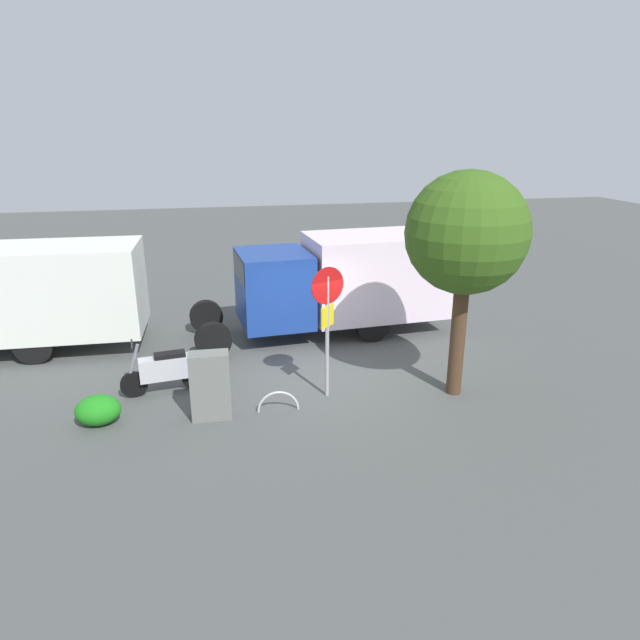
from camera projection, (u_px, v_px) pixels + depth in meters
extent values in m
plane|color=#4A4D4B|center=(320.00, 378.00, 12.69)|extent=(60.00, 60.00, 0.00)
cylinder|color=black|center=(349.00, 304.00, 16.49)|extent=(0.92, 0.31, 0.90)
cylinder|color=black|center=(373.00, 325.00, 14.76)|extent=(0.92, 0.31, 0.90)
cylinder|color=black|center=(206.00, 317.00, 15.41)|extent=(0.92, 0.31, 0.90)
cylinder|color=black|center=(213.00, 340.00, 13.68)|extent=(0.92, 0.31, 0.90)
cube|color=white|center=(375.00, 275.00, 15.37)|extent=(3.81, 2.45, 2.21)
cube|color=navy|center=(274.00, 288.00, 14.69)|extent=(1.94, 2.22, 1.90)
cube|color=black|center=(273.00, 265.00, 14.49)|extent=(1.95, 2.06, 0.60)
cylinder|color=black|center=(54.00, 320.00, 15.12)|extent=(0.91, 0.28, 0.90)
cylinder|color=black|center=(33.00, 345.00, 13.36)|extent=(0.91, 0.28, 0.90)
cube|color=silver|center=(55.00, 290.00, 13.95)|extent=(4.26, 2.32, 2.21)
cylinder|color=black|center=(134.00, 384.00, 11.71)|extent=(0.57, 0.18, 0.56)
cylinder|color=black|center=(194.00, 376.00, 12.11)|extent=(0.57, 0.18, 0.56)
cube|color=silver|center=(166.00, 368.00, 11.84)|extent=(1.13, 0.47, 0.48)
cube|color=black|center=(170.00, 355.00, 11.78)|extent=(0.67, 0.36, 0.12)
cylinder|color=slate|center=(134.00, 360.00, 11.55)|extent=(0.29, 0.11, 0.69)
cylinder|color=black|center=(132.00, 344.00, 11.44)|extent=(0.11, 0.55, 0.04)
cylinder|color=#9E9EA3|center=(327.00, 338.00, 11.43)|extent=(0.08, 0.08, 2.61)
cylinder|color=red|center=(328.00, 286.00, 11.05)|extent=(0.71, 0.32, 0.76)
cube|color=yellow|center=(327.00, 316.00, 11.26)|extent=(0.33, 0.33, 0.44)
cylinder|color=#47301E|center=(458.00, 336.00, 11.57)|extent=(0.31, 0.31, 2.59)
sphere|color=#345A18|center=(467.00, 233.00, 10.88)|extent=(2.42, 2.42, 2.42)
cube|color=slate|center=(210.00, 386.00, 10.74)|extent=(0.77, 0.44, 1.35)
torus|color=#B7B7BC|center=(278.00, 410.00, 11.22)|extent=(0.85, 0.08, 0.85)
ellipsoid|color=#1E811B|center=(98.00, 410.00, 10.63)|extent=(0.85, 0.69, 0.58)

